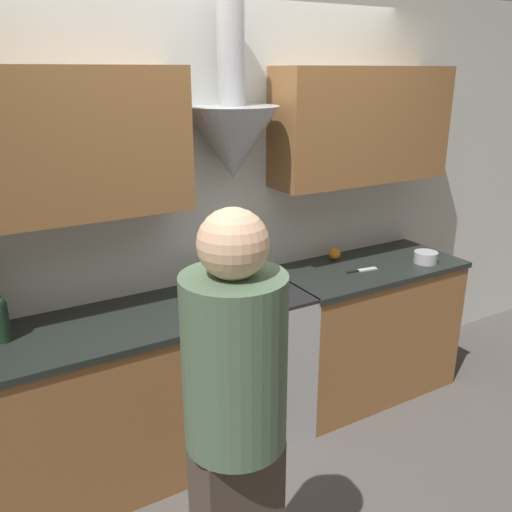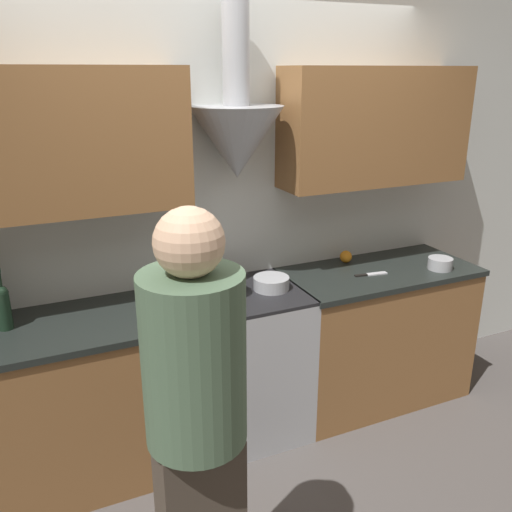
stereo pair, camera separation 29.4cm
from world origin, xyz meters
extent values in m
plane|color=#4C4744|center=(0.00, 0.00, 0.00)|extent=(12.00, 12.00, 0.00)
cube|color=silver|center=(0.00, 0.67, 1.30)|extent=(8.40, 0.06, 2.60)
cone|color=#A8AAAF|center=(0.00, 0.50, 1.75)|extent=(0.52, 0.52, 0.39)
cylinder|color=#A8AAAF|center=(0.00, 0.50, 2.25)|extent=(0.15, 0.15, 0.60)
cube|color=brown|center=(-1.08, 0.49, 1.80)|extent=(1.54, 0.32, 0.70)
cube|color=brown|center=(0.92, 0.49, 1.80)|extent=(1.22, 0.32, 0.70)
cube|color=brown|center=(-1.08, 0.34, 0.44)|extent=(1.54, 0.60, 0.89)
cube|color=black|center=(-1.08, 0.34, 0.90)|extent=(1.57, 0.62, 0.03)
cube|color=brown|center=(0.92, 0.34, 0.44)|extent=(1.22, 0.60, 0.89)
cube|color=black|center=(0.92, 0.34, 0.90)|extent=(1.24, 0.62, 0.03)
cube|color=#A8AAAF|center=(0.00, 0.34, 0.45)|extent=(0.61, 0.60, 0.90)
cube|color=black|center=(0.00, 0.04, 0.41)|extent=(0.43, 0.01, 0.41)
cube|color=black|center=(0.00, 0.34, 0.91)|extent=(0.61, 0.60, 0.02)
cube|color=#A8AAAF|center=(0.00, 0.61, 0.85)|extent=(0.61, 0.06, 0.10)
cylinder|color=black|center=(-1.28, 0.40, 1.02)|extent=(0.07, 0.07, 0.19)
cylinder|color=#A8AAAF|center=(-0.14, 0.34, 0.98)|extent=(0.21, 0.21, 0.13)
cylinder|color=#A8AAAF|center=(0.14, 0.33, 0.96)|extent=(0.21, 0.21, 0.07)
sphere|color=orange|center=(0.79, 0.54, 0.96)|extent=(0.08, 0.08, 0.08)
cylinder|color=#A8AAAF|center=(1.27, 0.18, 0.96)|extent=(0.15, 0.15, 0.07)
cube|color=silver|center=(0.84, 0.27, 0.92)|extent=(0.14, 0.05, 0.01)
cube|color=black|center=(0.73, 0.29, 0.92)|extent=(0.08, 0.03, 0.01)
cylinder|color=#4C664C|center=(-0.69, -0.81, 1.24)|extent=(0.34, 0.34, 0.59)
sphere|color=#E0B28E|center=(-0.69, -0.81, 1.64)|extent=(0.22, 0.22, 0.22)
camera|label=1|loc=(-1.40, -2.16, 2.13)|focal=38.00mm
camera|label=2|loc=(-1.14, -2.29, 2.13)|focal=38.00mm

